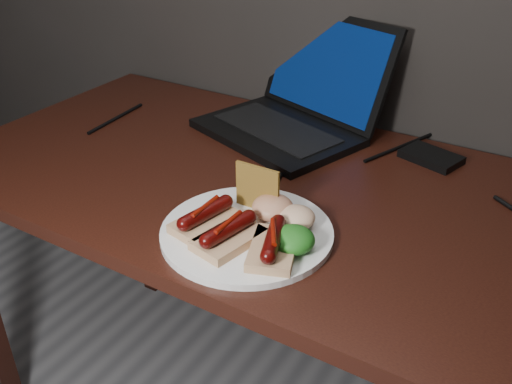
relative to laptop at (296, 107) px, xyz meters
The scene contains 12 objects.
desk 0.30m from the laptop, 69.97° to the right, with size 1.40×0.70×0.75m.
laptop is the anchor object (origin of this frame).
hard_drive 0.32m from the laptop, ahead, with size 0.12×0.08×0.02m, color black.
desk_cables 0.14m from the laptop, 52.41° to the right, with size 1.00×0.40×0.01m.
plate 0.46m from the laptop, 72.52° to the right, with size 0.29×0.29×0.01m, color white.
bread_sausage_left 0.47m from the laptop, 80.96° to the right, with size 0.09×0.13×0.04m.
bread_sausage_center 0.50m from the laptop, 74.60° to the right, with size 0.09×0.13×0.04m.
bread_sausage_right 0.51m from the laptop, 66.12° to the right, with size 0.11×0.13×0.04m.
crispbread 0.39m from the laptop, 72.23° to the right, with size 0.09×0.01×0.09m, color #B08730.
salad_greens 0.50m from the laptop, 62.69° to the right, with size 0.07×0.07×0.04m, color #125A15.
salsa_mound 0.41m from the laptop, 67.78° to the right, with size 0.07×0.07×0.04m, color #A01C10.
coleslaw_mound 0.43m from the laptop, 62.05° to the right, with size 0.06×0.06×0.04m, color beige.
Camera 1 is at (0.47, 0.52, 1.30)m, focal length 40.00 mm.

